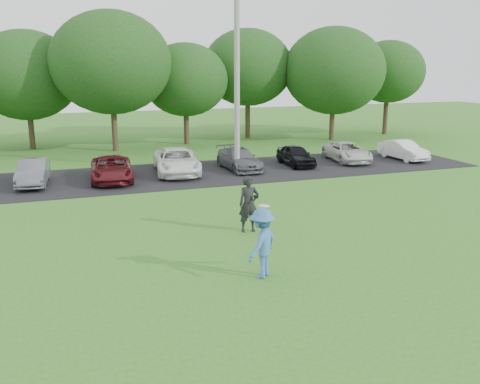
# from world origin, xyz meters

# --- Properties ---
(ground) EXTENTS (100.00, 100.00, 0.00)m
(ground) POSITION_xyz_m (0.00, 0.00, 0.00)
(ground) COLOR #346E1F
(ground) RESTS_ON ground
(parking_lot) EXTENTS (32.00, 6.50, 0.03)m
(parking_lot) POSITION_xyz_m (0.00, 13.00, 0.01)
(parking_lot) COLOR black
(parking_lot) RESTS_ON ground
(utility_pole) EXTENTS (0.28, 0.28, 9.74)m
(utility_pole) POSITION_xyz_m (3.01, 12.46, 4.87)
(utility_pole) COLOR gray
(utility_pole) RESTS_ON ground
(frisbee_player) EXTENTS (1.35, 1.30, 2.02)m
(frisbee_player) POSITION_xyz_m (-0.83, -0.56, 0.92)
(frisbee_player) COLOR #3D70AE
(frisbee_player) RESTS_ON ground
(camera_bystander) EXTENTS (0.73, 0.52, 1.89)m
(camera_bystander) POSITION_xyz_m (0.20, 3.19, 0.95)
(camera_bystander) COLOR black
(camera_bystander) RESTS_ON ground
(parked_cars) EXTENTS (28.07, 5.10, 1.26)m
(parked_cars) POSITION_xyz_m (-0.38, 12.98, 0.61)
(parked_cars) COLOR #AAACB1
(parked_cars) RESTS_ON parking_lot
(tree_row) EXTENTS (42.39, 9.85, 8.64)m
(tree_row) POSITION_xyz_m (1.51, 22.76, 4.91)
(tree_row) COLOR #38281C
(tree_row) RESTS_ON ground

